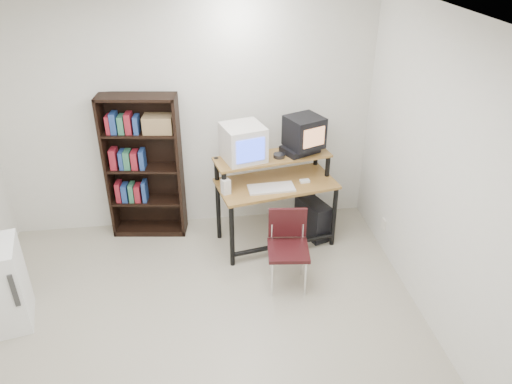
{
  "coord_description": "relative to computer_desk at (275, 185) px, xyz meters",
  "views": [
    {
      "loc": [
        0.04,
        -3.07,
        3.19
      ],
      "look_at": [
        0.61,
        1.1,
        0.83
      ],
      "focal_mm": 35.0,
      "sensor_mm": 36.0,
      "label": 1
    }
  ],
  "objects": [
    {
      "name": "bookshelf",
      "position": [
        -1.36,
        0.4,
        0.14
      ],
      "size": [
        0.83,
        0.37,
        1.6
      ],
      "rotation": [
        0.0,
        0.0,
        -0.14
      ],
      "color": "black",
      "rests_on": "floor"
    },
    {
      "name": "crt_monitor",
      "position": [
        -0.33,
        0.08,
        0.47
      ],
      "size": [
        0.48,
        0.48,
        0.37
      ],
      "rotation": [
        0.0,
        0.0,
        0.27
      ],
      "color": "beige",
      "rests_on": "computer_desk"
    },
    {
      "name": "right_wall",
      "position": [
        1.13,
        -1.46,
        0.61
      ],
      "size": [
        0.01,
        4.0,
        2.6
      ],
      "primitive_type": "cube",
      "color": "silver",
      "rests_on": "floor"
    },
    {
      "name": "keyboard",
      "position": [
        -0.07,
        -0.15,
        0.05
      ],
      "size": [
        0.48,
        0.23,
        0.03
      ],
      "primitive_type": "cube",
      "rotation": [
        0.0,
        0.0,
        0.04
      ],
      "color": "beige",
      "rests_on": "computer_desk"
    },
    {
      "name": "pc_tower",
      "position": [
        0.44,
        0.06,
        -0.48
      ],
      "size": [
        0.35,
        0.49,
        0.42
      ],
      "primitive_type": "cube",
      "rotation": [
        0.0,
        0.0,
        0.37
      ],
      "color": "black",
      "rests_on": "floor"
    },
    {
      "name": "ceiling",
      "position": [
        -0.87,
        -1.46,
        1.91
      ],
      "size": [
        4.0,
        4.0,
        0.01
      ],
      "primitive_type": "cube",
      "color": "white",
      "rests_on": "back_wall"
    },
    {
      "name": "cd_spindle",
      "position": [
        0.04,
        0.06,
        0.31
      ],
      "size": [
        0.13,
        0.13,
        0.05
      ],
      "primitive_type": "cylinder",
      "rotation": [
        0.0,
        0.0,
        0.11
      ],
      "color": "#26262B",
      "rests_on": "computer_desk"
    },
    {
      "name": "mouse",
      "position": [
        0.3,
        -0.05,
        0.05
      ],
      "size": [
        0.1,
        0.07,
        0.03
      ],
      "primitive_type": "cube",
      "rotation": [
        0.0,
        0.0,
        0.09
      ],
      "color": "white",
      "rests_on": "mousepad"
    },
    {
      "name": "desk_speaker",
      "position": [
        -0.53,
        -0.18,
        0.12
      ],
      "size": [
        0.1,
        0.1,
        0.17
      ],
      "primitive_type": "cube",
      "rotation": [
        0.0,
        0.0,
        0.39
      ],
      "color": "beige",
      "rests_on": "computer_desk"
    },
    {
      "name": "crt_tv",
      "position": [
        0.32,
        0.16,
        0.52
      ],
      "size": [
        0.44,
        0.44,
        0.32
      ],
      "rotation": [
        0.0,
        0.0,
        0.4
      ],
      "color": "black",
      "rests_on": "vcr"
    },
    {
      "name": "wall_outlet",
      "position": [
        1.12,
        -0.31,
        -0.39
      ],
      "size": [
        0.02,
        0.08,
        0.12
      ],
      "primitive_type": "cube",
      "color": "beige",
      "rests_on": "right_wall"
    },
    {
      "name": "floor",
      "position": [
        -0.87,
        -1.46,
        -0.69
      ],
      "size": [
        4.0,
        4.0,
        0.01
      ],
      "primitive_type": "cube",
      "color": "#ABA38E",
      "rests_on": "ground"
    },
    {
      "name": "school_chair",
      "position": [
        0.0,
        -0.71,
        -0.22
      ],
      "size": [
        0.43,
        0.43,
        0.77
      ],
      "rotation": [
        0.0,
        0.0,
        -0.12
      ],
      "color": "black",
      "rests_on": "floor"
    },
    {
      "name": "computer_desk",
      "position": [
        0.0,
        0.0,
        0.0
      ],
      "size": [
        1.31,
        0.83,
        0.98
      ],
      "rotation": [
        0.0,
        0.0,
        0.19
      ],
      "color": "olive",
      "rests_on": "floor"
    },
    {
      "name": "back_wall",
      "position": [
        -0.87,
        0.54,
        0.61
      ],
      "size": [
        4.0,
        0.01,
        2.6
      ],
      "primitive_type": "cube",
      "color": "silver",
      "rests_on": "floor"
    },
    {
      "name": "vcr",
      "position": [
        0.28,
        0.16,
        0.32
      ],
      "size": [
        0.44,
        0.39,
        0.08
      ],
      "primitive_type": "cube",
      "rotation": [
        0.0,
        0.0,
        0.45
      ],
      "color": "black",
      "rests_on": "computer_desk"
    },
    {
      "name": "mousepad",
      "position": [
        0.31,
        -0.05,
        0.03
      ],
      "size": [
        0.27,
        0.25,
        0.01
      ],
      "primitive_type": "cube",
      "rotation": [
        0.0,
        0.0,
        0.41
      ],
      "color": "black",
      "rests_on": "computer_desk"
    }
  ]
}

